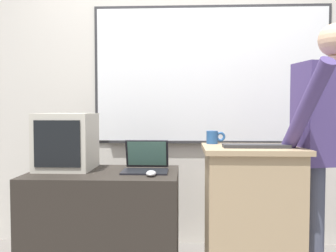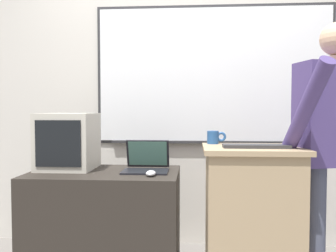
# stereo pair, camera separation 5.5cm
# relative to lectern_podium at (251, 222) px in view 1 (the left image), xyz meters

# --- Properties ---
(back_wall) EXTENTS (6.40, 0.17, 2.70)m
(back_wall) POSITION_rel_lectern_podium_xyz_m (-0.48, 0.92, 0.88)
(back_wall) COLOR beige
(back_wall) RESTS_ON ground_plane
(lectern_podium) EXTENTS (0.60, 0.48, 0.94)m
(lectern_podium) POSITION_rel_lectern_podium_xyz_m (0.00, 0.00, 0.00)
(lectern_podium) COLOR tan
(lectern_podium) RESTS_ON ground_plane
(side_desk) EXTENTS (0.96, 0.58, 0.76)m
(side_desk) POSITION_rel_lectern_podium_xyz_m (-0.94, 0.08, -0.09)
(side_desk) COLOR #28231E
(side_desk) RESTS_ON ground_plane
(person_presenter) EXTENTS (0.63, 0.63, 1.68)m
(person_presenter) POSITION_rel_lectern_podium_xyz_m (0.50, 0.02, 0.51)
(person_presenter) COLOR #474C60
(person_presenter) RESTS_ON ground_plane
(laptop) EXTENTS (0.29, 0.27, 0.20)m
(laptop) POSITION_rel_lectern_podium_xyz_m (-0.67, 0.14, 0.35)
(laptop) COLOR black
(laptop) RESTS_ON side_desk
(wireless_keyboard) EXTENTS (0.39, 0.12, 0.02)m
(wireless_keyboard) POSITION_rel_lectern_podium_xyz_m (0.01, -0.06, 0.48)
(wireless_keyboard) COLOR #2D2D30
(wireless_keyboard) RESTS_ON lectern_podium
(computer_mouse_by_laptop) EXTENTS (0.06, 0.10, 0.03)m
(computer_mouse_by_laptop) POSITION_rel_lectern_podium_xyz_m (-0.62, -0.06, 0.31)
(computer_mouse_by_laptop) COLOR #BCBCC1
(computer_mouse_by_laptop) RESTS_ON side_desk
(crt_monitor) EXTENTS (0.36, 0.37, 0.38)m
(crt_monitor) POSITION_rel_lectern_podium_xyz_m (-1.21, 0.17, 0.48)
(crt_monitor) COLOR #BCB7A8
(crt_monitor) RESTS_ON side_desk
(coffee_mug) EXTENTS (0.12, 0.08, 0.09)m
(coffee_mug) POSITION_rel_lectern_podium_xyz_m (-0.22, 0.17, 0.51)
(coffee_mug) COLOR #234C84
(coffee_mug) RESTS_ON lectern_podium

